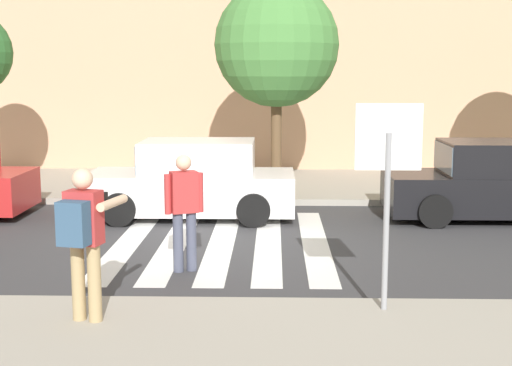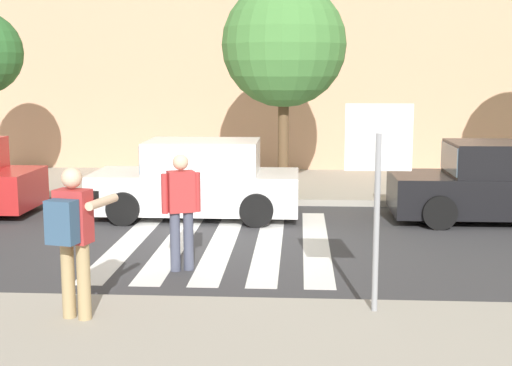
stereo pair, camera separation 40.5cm
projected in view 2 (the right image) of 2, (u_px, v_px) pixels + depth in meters
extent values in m
plane|color=#38383A|center=(221.00, 245.00, 12.04)|extent=(120.00, 120.00, 0.00)
cube|color=#9E998C|center=(247.00, 185.00, 17.94)|extent=(60.00, 4.80, 0.14)
cube|color=tan|center=(257.00, 80.00, 21.88)|extent=(56.00, 4.00, 5.28)
cube|color=silver|center=(131.00, 241.00, 12.33)|extent=(0.44, 5.20, 0.01)
cube|color=silver|center=(176.00, 241.00, 12.28)|extent=(0.44, 5.20, 0.01)
cube|color=silver|center=(223.00, 242.00, 12.23)|extent=(0.44, 5.20, 0.01)
cube|color=silver|center=(269.00, 243.00, 12.19)|extent=(0.44, 5.20, 0.01)
cube|color=silver|center=(316.00, 243.00, 12.14)|extent=(0.44, 5.20, 0.01)
cylinder|color=gray|center=(376.00, 223.00, 8.17)|extent=(0.07, 0.07, 2.08)
cube|color=white|center=(379.00, 137.00, 8.03)|extent=(0.76, 0.03, 0.76)
cube|color=red|center=(379.00, 137.00, 8.05)|extent=(0.66, 0.02, 0.66)
cylinder|color=tan|center=(68.00, 280.00, 8.04)|extent=(0.15, 0.15, 0.88)
cylinder|color=tan|center=(84.00, 281.00, 7.98)|extent=(0.15, 0.15, 0.88)
cube|color=#B73333|center=(73.00, 216.00, 7.89)|extent=(0.43, 0.32, 0.60)
sphere|color=beige|center=(72.00, 178.00, 7.83)|extent=(0.23, 0.23, 0.23)
cylinder|color=beige|center=(65.00, 200.00, 8.15)|extent=(0.24, 0.59, 0.10)
cylinder|color=beige|center=(102.00, 202.00, 8.01)|extent=(0.24, 0.59, 0.10)
cube|color=black|center=(91.00, 196.00, 8.25)|extent=(0.16, 0.13, 0.10)
cube|color=#335170|center=(62.00, 222.00, 7.68)|extent=(0.36, 0.27, 0.48)
cylinder|color=#474C60|center=(175.00, 242.00, 10.42)|extent=(0.15, 0.15, 0.88)
cylinder|color=#474C60|center=(189.00, 241.00, 10.48)|extent=(0.15, 0.15, 0.88)
cube|color=#B73333|center=(181.00, 192.00, 10.34)|extent=(0.44, 0.36, 0.60)
sphere|color=beige|center=(181.00, 162.00, 10.27)|extent=(0.23, 0.23, 0.23)
cylinder|color=#B73333|center=(165.00, 194.00, 10.27)|extent=(0.10, 0.10, 0.58)
cylinder|color=#B73333|center=(197.00, 192.00, 10.42)|extent=(0.10, 0.10, 0.58)
cylinder|color=black|center=(14.00, 192.00, 15.38)|extent=(0.64, 0.22, 0.64)
cube|color=white|center=(196.00, 191.00, 14.27)|extent=(4.10, 1.70, 0.76)
cube|color=white|center=(203.00, 156.00, 14.15)|extent=(2.20, 1.56, 0.64)
cube|color=slate|center=(150.00, 156.00, 14.21)|extent=(0.10, 1.50, 0.54)
cube|color=slate|center=(251.00, 157.00, 14.09)|extent=(0.10, 1.50, 0.51)
cylinder|color=black|center=(123.00, 209.00, 13.54)|extent=(0.64, 0.22, 0.64)
cylinder|color=black|center=(143.00, 193.00, 15.22)|extent=(0.64, 0.22, 0.64)
cylinder|color=black|center=(257.00, 210.00, 13.39)|extent=(0.64, 0.22, 0.64)
cylinder|color=black|center=(261.00, 195.00, 15.06)|extent=(0.64, 0.22, 0.64)
cube|color=black|center=(497.00, 194.00, 13.91)|extent=(4.10, 1.70, 0.76)
cube|color=black|center=(507.00, 159.00, 13.79)|extent=(2.20, 1.56, 0.64)
cube|color=slate|center=(451.00, 158.00, 13.86)|extent=(0.10, 1.50, 0.54)
cylinder|color=black|center=(439.00, 212.00, 13.18)|extent=(0.64, 0.22, 0.64)
cylinder|color=black|center=(424.00, 196.00, 14.86)|extent=(0.64, 0.22, 0.64)
cylinder|color=brown|center=(283.00, 139.00, 16.04)|extent=(0.24, 0.24, 2.52)
sphere|color=#47843D|center=(284.00, 44.00, 15.71)|extent=(2.77, 2.77, 2.77)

